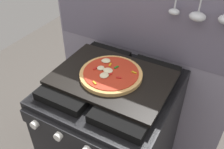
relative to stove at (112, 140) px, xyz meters
The scene contains 4 objects.
kitchen_backsplash 0.48m from the stove, 89.43° to the left, with size 1.10×0.09×1.55m.
stove is the anchor object (origin of this frame).
baking_tray 0.46m from the stove, 90.00° to the left, with size 0.54×0.38×0.02m, color black.
pizza_left 0.48m from the stove, 156.14° to the left, with size 0.29×0.29×0.03m.
Camera 1 is at (0.44, -0.80, 1.63)m, focal length 40.00 mm.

